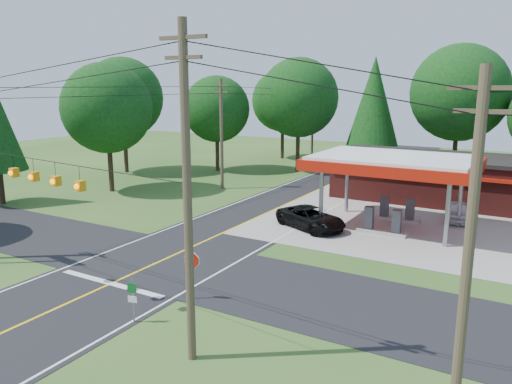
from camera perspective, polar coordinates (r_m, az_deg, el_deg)
The scene contains 16 objects.
ground at distance 28.00m, azimuth -10.89°, elevation -7.81°, with size 120.00×120.00×0.00m, color #29541D.
main_highway at distance 28.00m, azimuth -10.89°, elevation -7.80°, with size 8.00×120.00×0.02m, color black.
cross_road at distance 27.99m, azimuth -10.89°, elevation -7.79°, with size 70.00×7.00×0.02m, color black.
lane_center_yellow at distance 27.99m, azimuth -10.89°, elevation -7.76°, with size 0.15×110.00×0.00m, color yellow.
gas_canopy at distance 34.19m, azimuth 15.40°, elevation 3.00°, with size 10.60×7.40×4.88m.
convenience_store at distance 44.00m, azimuth 19.85°, elevation 1.58°, with size 16.40×7.55×3.80m.
utility_pole_near_right at distance 16.54m, azimuth -7.85°, elevation -0.22°, with size 1.80×0.30×11.50m.
utility_pole_far_left at distance 45.71m, azimuth -3.96°, elevation 6.81°, with size 1.80×0.30×10.00m.
utility_pole_right_b at distance 14.92m, azimuth 23.19°, elevation -5.50°, with size 1.80×0.30×10.00m.
utility_pole_north at distance 59.92m, azimuth 6.46°, elevation 7.61°, with size 0.30×0.30×9.50m.
overhead_beacons at distance 23.24m, azimuth -23.12°, elevation 3.14°, with size 17.04×2.04×1.03m.
treeline_backdrop at distance 46.83m, azimuth 9.36°, elevation 9.62°, with size 70.27×51.59×13.30m.
suv_car at distance 33.58m, azimuth 6.28°, elevation -2.98°, with size 5.19×5.19×1.44m, color black.
sedan_car at distance 38.06m, azimuth 22.07°, elevation -2.11°, with size 3.86×3.86×1.32m, color silver.
octagonal_stop_sign at distance 22.55m, azimuth -7.36°, elevation -8.20°, with size 0.77×0.22×2.24m.
route_sign_post at distance 21.07m, azimuth -13.93°, elevation -11.46°, with size 0.40×0.13×1.95m.
Camera 1 is at (17.48, -19.71, 9.49)m, focal length 35.00 mm.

